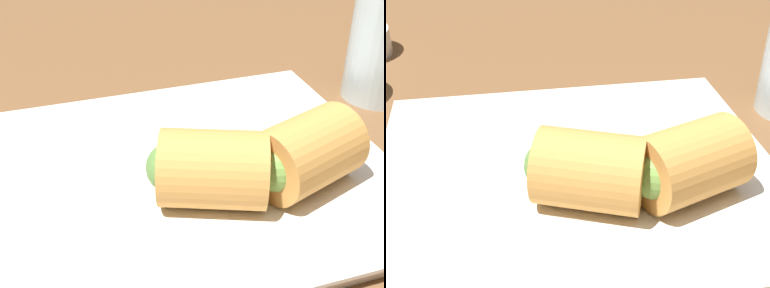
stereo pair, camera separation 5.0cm
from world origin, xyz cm
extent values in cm
cube|color=brown|center=(0.00, 0.00, 1.00)|extent=(180.00, 140.00, 2.00)
cube|color=white|center=(2.50, 2.01, 2.60)|extent=(29.26, 25.93, 1.20)
cube|color=white|center=(2.50, 2.01, 3.35)|extent=(30.43, 26.97, 0.30)
cylinder|color=#D19347|center=(2.62, -2.20, 6.20)|extent=(8.67, 7.66, 5.40)
sphere|color=#56843D|center=(0.03, -1.17, 6.20)|extent=(3.51, 3.51, 3.51)
cylinder|color=#D19347|center=(9.54, -2.36, 6.20)|extent=(8.59, 7.51, 5.40)
sphere|color=#6B9E47|center=(6.92, -3.30, 6.20)|extent=(3.51, 3.51, 3.51)
cylinder|color=silver|center=(24.57, 10.39, 7.42)|extent=(6.71, 6.71, 10.83)
camera|label=1|loc=(-7.77, -29.66, 27.08)|focal=50.00mm
camera|label=2|loc=(-2.91, -30.84, 27.08)|focal=50.00mm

